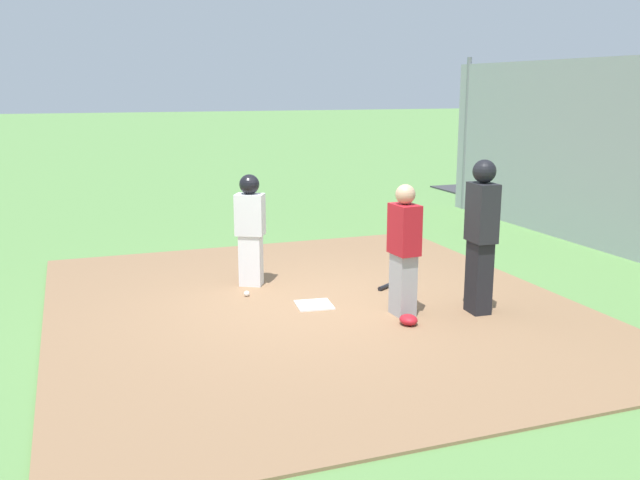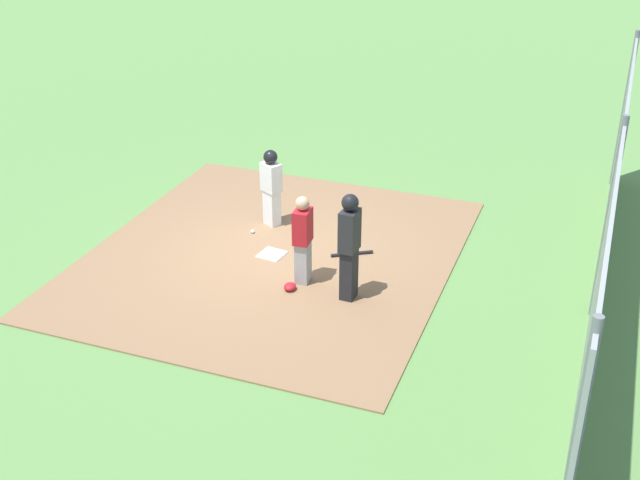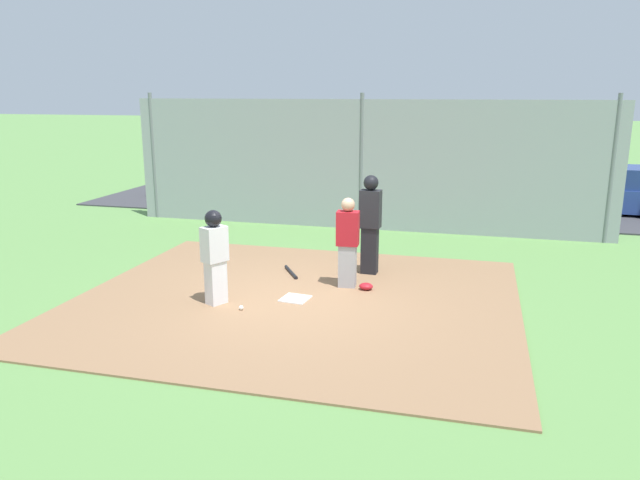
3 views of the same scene
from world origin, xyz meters
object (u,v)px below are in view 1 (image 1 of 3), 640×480
(baseball_bat, at_px, (395,283))
(baseball, at_px, (247,294))
(home_plate, at_px, (314,305))
(runner, at_px, (250,224))
(umpire, at_px, (481,233))
(catcher_mask, at_px, (408,320))
(catcher, at_px, (404,248))
(parked_car_white, at_px, (599,175))

(baseball_bat, distance_m, baseball, 2.08)
(home_plate, height_order, baseball, baseball)
(runner, bearing_deg, umpire, 76.05)
(home_plate, bearing_deg, umpire, -117.23)
(runner, bearing_deg, baseball, 7.49)
(baseball, bearing_deg, baseball_bat, -94.80)
(baseball_bat, height_order, catcher_mask, catcher_mask)
(catcher, xyz_separation_m, catcher_mask, (-0.36, 0.10, -0.76))
(runner, height_order, catcher_mask, runner)
(catcher, relative_size, parked_car_white, 0.36)
(baseball, xyz_separation_m, parked_car_white, (4.90, -10.02, 0.55))
(catcher, bearing_deg, baseball_bat, -116.02)
(catcher, relative_size, catcher_mask, 6.61)
(catcher_mask, height_order, parked_car_white, parked_car_white)
(home_plate, distance_m, umpire, 2.24)
(umpire, distance_m, baseball, 3.11)
(runner, bearing_deg, catcher, 65.24)
(catcher_mask, relative_size, baseball, 3.24)
(baseball, bearing_deg, catcher_mask, -139.12)
(catcher, distance_m, baseball, 2.24)
(umpire, distance_m, parked_car_white, 9.95)
(umpire, bearing_deg, baseball_bat, -70.46)
(umpire, height_order, catcher_mask, umpire)
(runner, height_order, parked_car_white, runner)
(catcher, bearing_deg, parked_car_white, -147.33)
(catcher, height_order, baseball_bat, catcher)
(catcher, height_order, runner, catcher)
(baseball_bat, bearing_deg, baseball, 143.23)
(baseball_bat, distance_m, parked_car_white, 9.45)
(baseball_bat, bearing_deg, catcher_mask, -142.57)
(parked_car_white, bearing_deg, umpire, -55.58)
(home_plate, bearing_deg, catcher, -127.80)
(parked_car_white, bearing_deg, catcher, -59.75)
(home_plate, xyz_separation_m, catcher, (-0.69, -0.89, 0.81))
(umpire, relative_size, baseball_bat, 2.39)
(catcher, distance_m, baseball_bat, 1.51)
(catcher_mask, relative_size, parked_car_white, 0.06)
(baseball_bat, bearing_deg, parked_car_white, 0.60)
(runner, xyz_separation_m, baseball_bat, (-0.68, -1.88, -0.83))
(parked_car_white, bearing_deg, baseball_bat, -63.82)
(home_plate, height_order, umpire, umpire)
(baseball, bearing_deg, runner, -21.02)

